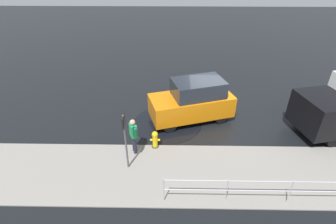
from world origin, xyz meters
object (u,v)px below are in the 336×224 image
at_px(moving_hatchback, 193,101).
at_px(fire_hydrant, 155,140).
at_px(pedestrian, 133,134).
at_px(sign_post, 125,135).

height_order(moving_hatchback, fire_hydrant, moving_hatchback).
relative_size(moving_hatchback, fire_hydrant, 5.27).
bearing_deg(pedestrian, fire_hydrant, -156.51).
bearing_deg(pedestrian, sign_post, 80.86).
distance_m(fire_hydrant, sign_post, 1.97).
height_order(moving_hatchback, sign_post, sign_post).
distance_m(moving_hatchback, fire_hydrant, 2.88).
relative_size(fire_hydrant, sign_post, 0.33).
relative_size(moving_hatchback, pedestrian, 2.61).
bearing_deg(moving_hatchback, pedestrian, 45.78).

